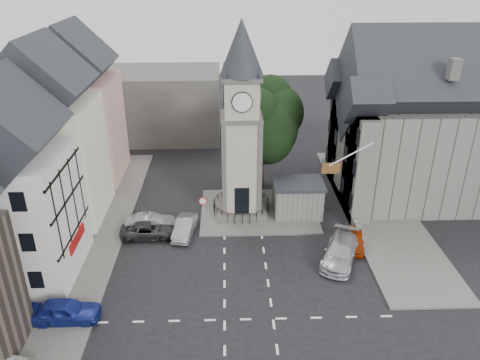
{
  "coord_description": "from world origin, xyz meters",
  "views": [
    {
      "loc": [
        -1.25,
        -27.8,
        20.28
      ],
      "look_at": [
        -0.21,
        5.0,
        4.54
      ],
      "focal_mm": 35.0,
      "sensor_mm": 36.0,
      "label": 1
    }
  ],
  "objects_px": {
    "pedestrian": "(372,202)",
    "stone_shelter": "(297,198)",
    "car_east_red": "(355,240)",
    "car_west_blue": "(65,311)",
    "clock_tower": "(241,124)"
  },
  "relations": [
    {
      "from": "pedestrian",
      "to": "stone_shelter",
      "type": "bearing_deg",
      "value": -17.82
    },
    {
      "from": "car_east_red",
      "to": "car_west_blue",
      "type": "bearing_deg",
      "value": -144.59
    },
    {
      "from": "clock_tower",
      "to": "car_east_red",
      "type": "relative_size",
      "value": 4.43
    },
    {
      "from": "clock_tower",
      "to": "car_west_blue",
      "type": "distance_m",
      "value": 18.86
    },
    {
      "from": "car_west_blue",
      "to": "pedestrian",
      "type": "xyz_separation_m",
      "value": [
        22.74,
        13.21,
        0.07
      ]
    },
    {
      "from": "car_west_blue",
      "to": "stone_shelter",
      "type": "bearing_deg",
      "value": -52.44
    },
    {
      "from": "stone_shelter",
      "to": "car_west_blue",
      "type": "xyz_separation_m",
      "value": [
        -16.05,
        -12.73,
        -0.82
      ]
    },
    {
      "from": "clock_tower",
      "to": "car_east_red",
      "type": "distance_m",
      "value": 12.73
    },
    {
      "from": "clock_tower",
      "to": "car_west_blue",
      "type": "height_order",
      "value": "clock_tower"
    },
    {
      "from": "stone_shelter",
      "to": "pedestrian",
      "type": "height_order",
      "value": "stone_shelter"
    },
    {
      "from": "car_east_red",
      "to": "clock_tower",
      "type": "bearing_deg",
      "value": 160.5
    },
    {
      "from": "clock_tower",
      "to": "car_west_blue",
      "type": "xyz_separation_m",
      "value": [
        -11.25,
        -13.22,
        -7.39
      ]
    },
    {
      "from": "clock_tower",
      "to": "car_east_red",
      "type": "xyz_separation_m",
      "value": [
        8.5,
        -5.8,
        -7.5
      ]
    },
    {
      "from": "stone_shelter",
      "to": "pedestrian",
      "type": "bearing_deg",
      "value": 4.12
    },
    {
      "from": "clock_tower",
      "to": "stone_shelter",
      "type": "distance_m",
      "value": 8.15
    }
  ]
}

